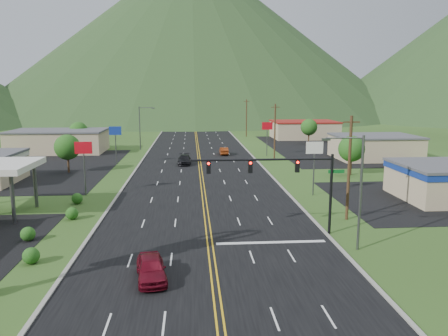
{
  "coord_description": "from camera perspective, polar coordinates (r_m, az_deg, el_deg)",
  "views": [
    {
      "loc": [
        -1.43,
        -21.69,
        12.3
      ],
      "look_at": [
        1.9,
        22.0,
        4.5
      ],
      "focal_mm": 35.0,
      "sensor_mm": 36.0,
      "label": 1
    }
  ],
  "objects": [
    {
      "name": "curb_west",
      "position": [
        26.42,
        -24.41,
        -18.62
      ],
      "size": [
        0.3,
        460.0,
        0.14
      ],
      "primitive_type": "cube",
      "color": "gray",
      "rests_on": "ground"
    },
    {
      "name": "mountain_n",
      "position": [
        243.57,
        -4.17,
        17.19
      ],
      "size": [
        220.0,
        220.0,
        85.0
      ],
      "primitive_type": "cone",
      "color": "#193819",
      "rests_on": "ground"
    },
    {
      "name": "pole_sign_east_a",
      "position": [
        52.25,
        11.73,
        1.91
      ],
      "size": [
        2.0,
        0.18,
        6.4
      ],
      "color": "#59595E",
      "rests_on": "ground"
    },
    {
      "name": "car_red_far",
      "position": [
        84.57,
        -0.02,
        2.22
      ],
      "size": [
        1.56,
        4.35,
        1.43
      ],
      "primitive_type": "imported",
      "rotation": [
        0.0,
        0.0,
        3.15
      ],
      "color": "maroon",
      "rests_on": "ground"
    },
    {
      "name": "utility_pole_d",
      "position": [
        157.56,
        1.1,
        7.48
      ],
      "size": [
        1.6,
        0.28,
        10.0
      ],
      "color": "#382314",
      "rests_on": "ground"
    },
    {
      "name": "building_east_far",
      "position": [
        115.94,
        10.41,
        4.96
      ],
      "size": [
        16.4,
        12.4,
        4.5
      ],
      "color": "tan",
      "rests_on": "ground"
    },
    {
      "name": "road",
      "position": [
        24.98,
        -0.54,
        -19.41
      ],
      "size": [
        20.0,
        460.0,
        0.04
      ],
      "primitive_type": "cube",
      "color": "black",
      "rests_on": "ground"
    },
    {
      "name": "utility_pole_a",
      "position": [
        43.01,
        16.02,
        0.1
      ],
      "size": [
        1.6,
        0.28,
        10.0
      ],
      "color": "#382314",
      "rests_on": "ground"
    },
    {
      "name": "streetlight_west",
      "position": [
        92.54,
        -10.75,
        5.51
      ],
      "size": [
        3.28,
        0.25,
        9.0
      ],
      "color": "#59595E",
      "rests_on": "ground"
    },
    {
      "name": "traffic_signal",
      "position": [
        37.21,
        8.0,
        -0.8
      ],
      "size": [
        13.1,
        0.43,
        7.0
      ],
      "color": "black",
      "rests_on": "ground"
    },
    {
      "name": "pole_sign_east_b",
      "position": [
        83.27,
        5.66,
        5.05
      ],
      "size": [
        2.0,
        0.18,
        6.4
      ],
      "color": "#59595E",
      "rests_on": "ground"
    },
    {
      "name": "tree_east_a",
      "position": [
        66.52,
        16.32,
        2.42
      ],
      "size": [
        3.84,
        3.84,
        5.82
      ],
      "color": "#382314",
      "rests_on": "ground"
    },
    {
      "name": "utility_pole_b",
      "position": [
        78.46,
        6.66,
        4.78
      ],
      "size": [
        1.6,
        0.28,
        10.0
      ],
      "color": "#382314",
      "rests_on": "ground"
    },
    {
      "name": "building_east_mid",
      "position": [
        84.27,
        19.07,
        2.63
      ],
      "size": [
        14.4,
        11.4,
        4.3
      ],
      "color": "tan",
      "rests_on": "ground"
    },
    {
      "name": "curb_east",
      "position": [
        27.49,
        22.15,
        -17.28
      ],
      "size": [
        0.3,
        460.0,
        0.14
      ],
      "primitive_type": "cube",
      "color": "gray",
      "rests_on": "ground"
    },
    {
      "name": "car_red_near",
      "position": [
        29.71,
        -9.5,
        -12.86
      ],
      "size": [
        2.53,
        4.82,
        1.56
      ],
      "primitive_type": "imported",
      "rotation": [
        0.0,
        0.0,
        0.15
      ],
      "color": "maroon",
      "rests_on": "ground"
    },
    {
      "name": "streetlight_east",
      "position": [
        34.84,
        16.97,
        -2.14
      ],
      "size": [
        3.28,
        0.25,
        9.0
      ],
      "color": "#59595E",
      "rests_on": "ground"
    },
    {
      "name": "tree_west_a",
      "position": [
        69.74,
        -19.79,
        2.57
      ],
      "size": [
        3.84,
        3.84,
        5.82
      ],
      "color": "#382314",
      "rests_on": "ground"
    },
    {
      "name": "car_dark_mid",
      "position": [
        73.78,
        -5.19,
        1.06
      ],
      "size": [
        2.21,
        5.31,
        1.53
      ],
      "primitive_type": "imported",
      "rotation": [
        0.0,
        0.0,
        -0.01
      ],
      "color": "black",
      "rests_on": "ground"
    },
    {
      "name": "tree_west_b",
      "position": [
        96.98,
        -18.47,
        4.6
      ],
      "size": [
        3.84,
        3.84,
        5.82
      ],
      "color": "#382314",
      "rests_on": "ground"
    },
    {
      "name": "pole_sign_west_b",
      "position": [
        75.11,
        -14.01,
        4.26
      ],
      "size": [
        2.0,
        0.18,
        6.4
      ],
      "color": "#59595E",
      "rests_on": "ground"
    },
    {
      "name": "building_west_far",
      "position": [
        94.08,
        -20.77,
        3.31
      ],
      "size": [
        18.4,
        11.4,
        4.5
      ],
      "color": "tan",
      "rests_on": "ground"
    },
    {
      "name": "utility_pole_c",
      "position": [
        117.86,
        2.95,
        6.59
      ],
      "size": [
        1.6,
        0.28,
        10.0
      ],
      "color": "#382314",
      "rests_on": "ground"
    },
    {
      "name": "tree_east_b",
      "position": [
        103.74,
        11.04,
        5.26
      ],
      "size": [
        3.84,
        3.84,
        5.82
      ],
      "color": "#382314",
      "rests_on": "ground"
    },
    {
      "name": "pole_sign_west_a",
      "position": [
        53.69,
        -17.86,
        1.85
      ],
      "size": [
        2.0,
        0.18,
        6.4
      ],
      "color": "#59595E",
      "rests_on": "ground"
    },
    {
      "name": "ground",
      "position": [
        24.98,
        -0.54,
        -19.41
      ],
      "size": [
        500.0,
        500.0,
        0.0
      ],
      "primitive_type": "plane",
      "color": "#294217",
      "rests_on": "ground"
    }
  ]
}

